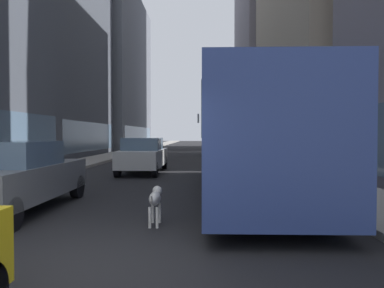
% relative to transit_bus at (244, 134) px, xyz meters
% --- Properties ---
extents(ground_plane, '(120.00, 120.00, 0.00)m').
position_rel_transit_bus_xyz_m(ground_plane, '(-2.80, 28.50, -1.78)').
color(ground_plane, '#232326').
extents(sidewalk_left, '(2.40, 110.00, 0.15)m').
position_rel_transit_bus_xyz_m(sidewalk_left, '(-8.50, 28.50, -1.70)').
color(sidewalk_left, '#9E9991').
rests_on(sidewalk_left, ground).
extents(sidewalk_right, '(2.40, 110.00, 0.15)m').
position_rel_transit_bus_xyz_m(sidewalk_right, '(2.90, 28.50, -1.70)').
color(sidewalk_right, '#ADA89E').
rests_on(sidewalk_right, ground).
extents(building_left_far, '(9.72, 21.28, 20.61)m').
position_rel_transit_bus_xyz_m(building_left_far, '(-14.70, 38.01, 8.52)').
color(building_left_far, slate).
rests_on(building_left_far, ground).
extents(building_right_mid, '(10.06, 18.19, 23.12)m').
position_rel_transit_bus_xyz_m(building_right_mid, '(9.10, 16.43, 9.78)').
color(building_right_mid, '#A0937F').
rests_on(building_right_mid, ground).
extents(building_right_far, '(10.98, 17.81, 37.99)m').
position_rel_transit_bus_xyz_m(building_right_far, '(9.10, 36.07, 17.21)').
color(building_right_far, slate).
rests_on(building_right_far, ground).
extents(transit_bus, '(2.78, 11.53, 3.05)m').
position_rel_transit_bus_xyz_m(transit_bus, '(0.00, 0.00, 0.00)').
color(transit_bus, '#33478C').
rests_on(transit_bus, ground).
extents(car_grey_wagon, '(1.87, 4.36, 1.62)m').
position_rel_transit_bus_xyz_m(car_grey_wagon, '(-5.60, -2.91, -0.95)').
color(car_grey_wagon, slate).
rests_on(car_grey_wagon, ground).
extents(car_white_van, '(1.76, 4.68, 1.62)m').
position_rel_transit_bus_xyz_m(car_white_van, '(-4.00, 5.57, -0.95)').
color(car_white_van, silver).
rests_on(car_white_van, ground).
extents(box_truck, '(2.30, 7.50, 3.05)m').
position_rel_transit_bus_xyz_m(box_truck, '(0.00, 20.04, -0.11)').
color(box_truck, '#19519E').
rests_on(box_truck, ground).
extents(dalmatian_dog, '(0.22, 0.96, 0.72)m').
position_rel_transit_bus_xyz_m(dalmatian_dog, '(-2.19, -4.02, -1.26)').
color(dalmatian_dog, white).
rests_on(dalmatian_dog, ground).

